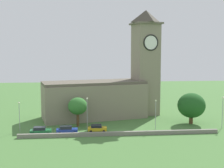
% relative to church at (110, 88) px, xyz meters
% --- Properties ---
extents(ground_plane, '(200.00, 200.00, 0.00)m').
position_rel_church_xyz_m(ground_plane, '(0.51, -2.67, -8.26)').
color(ground_plane, '#477538').
extents(church, '(34.93, 17.26, 30.48)m').
position_rel_church_xyz_m(church, '(0.00, 0.00, 0.00)').
color(church, gray).
rests_on(church, ground).
extents(quay_barrier, '(44.79, 0.70, 0.88)m').
position_rel_church_xyz_m(quay_barrier, '(0.51, -19.82, -7.82)').
color(quay_barrier, gray).
rests_on(quay_barrier, ground).
extents(car_green, '(4.75, 2.31, 1.75)m').
position_rel_church_xyz_m(car_green, '(-17.26, -17.31, -7.37)').
color(car_green, '#1E6B38').
rests_on(car_green, ground).
extents(car_blue, '(4.81, 2.13, 1.81)m').
position_rel_church_xyz_m(car_blue, '(-11.40, -17.26, -7.34)').
color(car_blue, '#233D9E').
rests_on(car_blue, ground).
extents(car_yellow, '(4.46, 2.42, 1.67)m').
position_rel_church_xyz_m(car_yellow, '(-4.47, -16.20, -7.41)').
color(car_yellow, gold).
rests_on(car_yellow, ground).
extents(streetlamp_west_end, '(0.44, 0.44, 6.93)m').
position_rel_church_xyz_m(streetlamp_west_end, '(-22.48, -14.05, -3.62)').
color(streetlamp_west_end, '#9EA0A5').
rests_on(streetlamp_west_end, ground).
extents(streetlamp_west_mid, '(0.44, 0.44, 7.84)m').
position_rel_church_xyz_m(streetlamp_west_mid, '(-6.72, -14.71, -3.11)').
color(streetlamp_west_mid, '#9EA0A5').
rests_on(streetlamp_west_mid, ground).
extents(streetlamp_central, '(0.44, 0.44, 7.18)m').
position_rel_church_xyz_m(streetlamp_central, '(9.61, -15.23, -3.48)').
color(streetlamp_central, '#9EA0A5').
rests_on(streetlamp_central, ground).
extents(streetlamp_east_mid, '(0.44, 0.44, 7.69)m').
position_rel_church_xyz_m(streetlamp_east_mid, '(26.27, -15.26, -3.19)').
color(streetlamp_east_mid, '#9EA0A5').
rests_on(streetlamp_east_mid, ground).
extents(tree_churchyard, '(4.77, 4.77, 7.29)m').
position_rel_church_xyz_m(tree_churchyard, '(-9.01, -10.66, -3.16)').
color(tree_churchyard, brown).
rests_on(tree_churchyard, ground).
extents(tree_riverside_west, '(7.09, 7.09, 7.97)m').
position_rel_church_xyz_m(tree_riverside_west, '(20.13, -10.57, -3.51)').
color(tree_riverside_west, brown).
rests_on(tree_riverside_west, ground).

